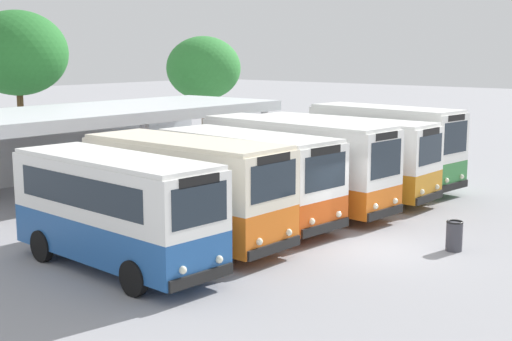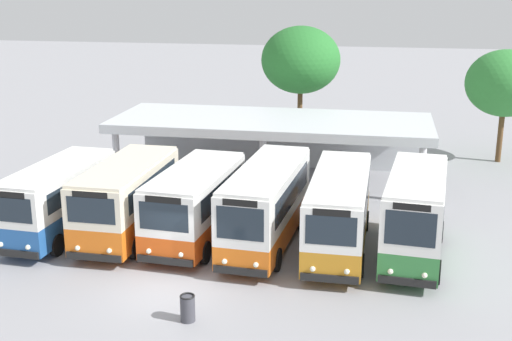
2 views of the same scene
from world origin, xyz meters
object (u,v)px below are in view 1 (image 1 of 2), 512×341
at_px(city_bus_nearest_orange, 115,207).
at_px(city_bus_middle_cream, 247,175).
at_px(litter_bin_apron, 454,236).
at_px(city_bus_fifth_blue, 340,154).
at_px(city_bus_fourth_amber, 296,161).
at_px(waiting_chair_second_from_end, 136,175).
at_px(city_bus_far_end_green, 385,144).
at_px(waiting_chair_end_by_column, 123,177).
at_px(waiting_chair_middle_seat, 147,173).
at_px(city_bus_second_in_row, 185,187).

xyz_separation_m(city_bus_nearest_orange, city_bus_middle_cream, (5.91, 0.37, 0.02)).
bearing_deg(litter_bin_apron, city_bus_fifth_blue, 57.46).
height_order(city_bus_middle_cream, city_bus_fourth_amber, city_bus_fourth_amber).
bearing_deg(waiting_chair_second_from_end, city_bus_middle_cream, -105.06).
xyz_separation_m(city_bus_far_end_green, litter_bin_apron, (-7.29, -6.47, -1.45)).
xyz_separation_m(city_bus_middle_cream, city_bus_fifth_blue, (5.91, 0.13, 0.03)).
xyz_separation_m(waiting_chair_end_by_column, litter_bin_apron, (0.08, -14.83, -0.07)).
xyz_separation_m(city_bus_fourth_amber, city_bus_fifth_blue, (2.95, -0.02, -0.07)).
height_order(city_bus_nearest_orange, waiting_chair_second_from_end, city_bus_nearest_orange).
bearing_deg(waiting_chair_middle_seat, city_bus_fifth_blue, -69.38).
height_order(city_bus_fifth_blue, litter_bin_apron, city_bus_fifth_blue).
bearing_deg(city_bus_fourth_amber, city_bus_second_in_row, -178.06).
height_order(city_bus_second_in_row, city_bus_fifth_blue, city_bus_second_in_row).
bearing_deg(city_bus_nearest_orange, litter_bin_apron, -40.08).
bearing_deg(city_bus_fifth_blue, city_bus_far_end_green, -6.25).
xyz_separation_m(city_bus_nearest_orange, waiting_chair_middle_seat, (8.78, 8.56, -1.19)).
height_order(city_bus_nearest_orange, city_bus_fourth_amber, city_bus_fourth_amber).
bearing_deg(waiting_chair_middle_seat, litter_bin_apron, -95.01).
height_order(city_bus_second_in_row, waiting_chair_second_from_end, city_bus_second_in_row).
relative_size(city_bus_middle_cream, waiting_chair_second_from_end, 8.04).
bearing_deg(waiting_chair_end_by_column, city_bus_far_end_green, -48.63).
relative_size(city_bus_fourth_amber, city_bus_far_end_green, 1.15).
height_order(city_bus_far_end_green, litter_bin_apron, city_bus_far_end_green).
bearing_deg(litter_bin_apron, city_bus_fourth_amber, 78.54).
distance_m(city_bus_nearest_orange, waiting_chair_end_by_column, 11.36).
distance_m(city_bus_second_in_row, city_bus_fifth_blue, 8.86).
bearing_deg(city_bus_fifth_blue, city_bus_middle_cream, -178.74).
bearing_deg(city_bus_middle_cream, litter_bin_apron, -76.72).
height_order(city_bus_fourth_amber, litter_bin_apron, city_bus_fourth_amber).
distance_m(city_bus_nearest_orange, city_bus_middle_cream, 5.92).
xyz_separation_m(city_bus_nearest_orange, waiting_chair_second_from_end, (8.09, 8.49, -1.19)).
distance_m(city_bus_middle_cream, waiting_chair_middle_seat, 8.76).
relative_size(city_bus_second_in_row, waiting_chair_end_by_column, 8.21).
bearing_deg(waiting_chair_end_by_column, city_bus_second_in_row, -118.41).
bearing_deg(litter_bin_apron, city_bus_second_in_row, 124.39).
bearing_deg(city_bus_second_in_row, city_bus_nearest_orange, -173.82).
bearing_deg(city_bus_far_end_green, litter_bin_apron, -138.40).
bearing_deg(city_bus_second_in_row, city_bus_far_end_green, -0.69).
height_order(waiting_chair_second_from_end, litter_bin_apron, litter_bin_apron).
bearing_deg(litter_bin_apron, waiting_chair_middle_seat, 84.99).
height_order(city_bus_second_in_row, city_bus_far_end_green, city_bus_far_end_green).
bearing_deg(city_bus_nearest_orange, city_bus_middle_cream, 3.59).
distance_m(city_bus_nearest_orange, city_bus_fifth_blue, 11.82).
bearing_deg(city_bus_middle_cream, city_bus_fifth_blue, 1.26).
xyz_separation_m(city_bus_nearest_orange, litter_bin_apron, (7.48, -6.29, -1.26)).
bearing_deg(city_bus_far_end_green, city_bus_second_in_row, 179.31).
bearing_deg(city_bus_nearest_orange, waiting_chair_middle_seat, 44.28).
height_order(city_bus_second_in_row, city_bus_fourth_amber, city_bus_fourth_amber).
xyz_separation_m(city_bus_fifth_blue, litter_bin_apron, (-4.33, -6.79, -1.31)).
distance_m(city_bus_far_end_green, waiting_chair_end_by_column, 11.23).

